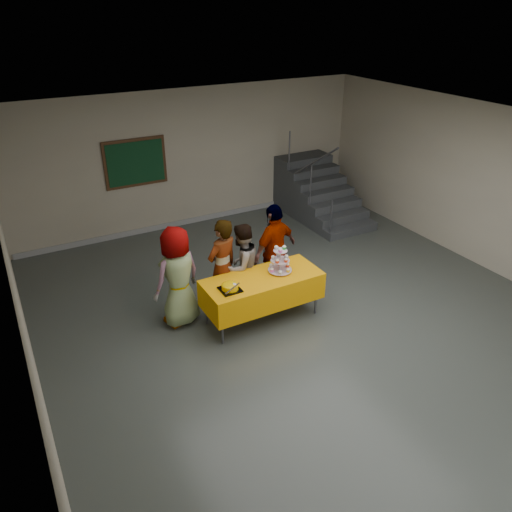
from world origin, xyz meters
The scene contains 10 objects.
room_shell centered at (0.00, 0.02, 2.13)m, with size 10.00×10.04×3.02m.
bake_table centered at (-0.62, 0.83, 0.56)m, with size 1.88×0.78×0.77m.
cupcake_stand centered at (-0.28, 0.86, 0.94)m, with size 0.38×0.38×0.44m.
bear_cake centered at (-1.22, 0.73, 0.83)m, with size 0.32×0.36×0.12m.
schoolchild_a centered at (-1.79, 1.39, 0.82)m, with size 0.80×0.52×1.64m, color slate.
schoolchild_b centered at (-1.06, 1.34, 0.82)m, with size 0.60×0.39×1.64m, color slate.
schoolchild_c centered at (-0.70, 1.38, 0.73)m, with size 0.71×0.55×1.46m, color slate.
schoolchild_d centered at (-0.04, 1.42, 0.83)m, with size 0.98×0.41×1.67m, color slate.
staircase centered at (2.70, 4.13, 0.49)m, with size 1.30×2.40×2.04m.
noticeboard centered at (-1.30, 4.96, 1.60)m, with size 1.30×0.05×1.00m.
Camera 1 is at (-3.94, -5.01, 4.63)m, focal length 35.00 mm.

